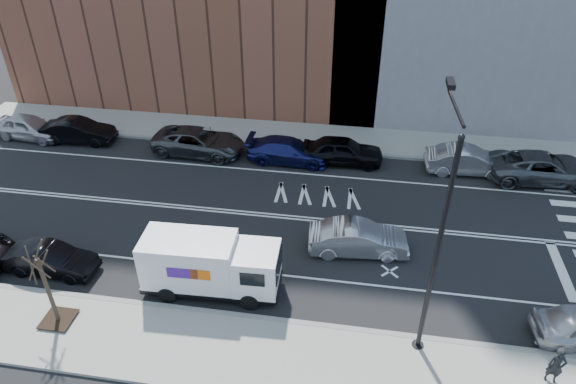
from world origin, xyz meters
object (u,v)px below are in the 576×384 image
(far_parked_b, at_px, (79,131))
(driving_sedan, at_px, (358,239))
(fedex_van, at_px, (210,265))
(pedestrian, at_px, (556,366))
(far_parked_a, at_px, (29,127))

(far_parked_b, bearing_deg, driving_sedan, -117.01)
(fedex_van, height_order, pedestrian, fedex_van)
(far_parked_a, xyz_separation_m, driving_sedan, (21.52, -8.09, -0.03))
(pedestrian, bearing_deg, fedex_van, 175.64)
(fedex_van, height_order, far_parked_a, fedex_van)
(driving_sedan, bearing_deg, far_parked_b, 59.72)
(driving_sedan, relative_size, pedestrian, 2.94)
(far_parked_b, height_order, pedestrian, pedestrian)
(far_parked_b, relative_size, pedestrian, 2.94)
(far_parked_b, xyz_separation_m, pedestrian, (25.12, -14.19, 0.17))
(far_parked_b, height_order, driving_sedan, far_parked_b)
(far_parked_a, xyz_separation_m, far_parked_b, (3.42, 0.00, -0.03))
(far_parked_a, relative_size, far_parked_b, 1.00)
(far_parked_b, bearing_deg, far_parked_a, 87.11)
(driving_sedan, bearing_deg, fedex_van, 113.75)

